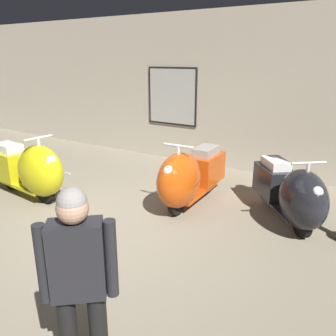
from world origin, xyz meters
The scene contains 6 objects.
ground_plane centered at (0.00, 0.00, 0.00)m, with size 60.00×60.00×0.00m, color gray.
showroom_back_wall centered at (0.17, 3.82, 1.64)m, with size 18.00×0.63×3.28m.
scooter_0 centered at (-1.77, 0.33, 0.52)m, with size 1.90×0.70×1.14m.
scooter_1 centered at (0.67, 1.45, 0.51)m, with size 0.62×1.85×1.12m.
scooter_2 centered at (2.27, 1.67, 0.49)m, with size 1.49×1.66×1.06m.
visitor_0 centered at (1.63, -1.79, 0.91)m, with size 0.43×0.40×1.58m.
Camera 1 is at (3.23, -3.18, 2.35)m, focal length 37.17 mm.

